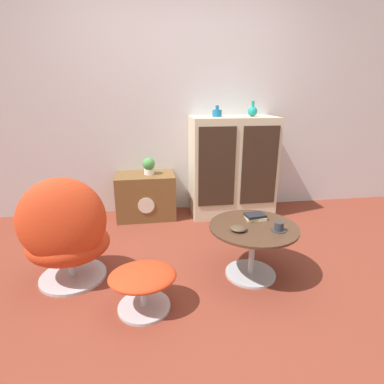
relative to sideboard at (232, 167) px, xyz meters
The scene contains 13 objects.
ground_plane 1.60m from the sideboard, 113.02° to the right, with size 12.00×12.00×0.00m, color brown.
wall_back 0.98m from the sideboard, 155.04° to the left, with size 6.40×0.06×2.60m.
sideboard is the anchor object (origin of this frame).
tv_console 1.05m from the sideboard, behind, with size 0.66×0.44×0.51m.
egg_chair 1.98m from the sideboard, 142.93° to the right, with size 0.63×0.59×0.85m.
ottoman 1.92m from the sideboard, 123.26° to the right, with size 0.44×0.38×0.29m.
coffee_table 1.35m from the sideboard, 98.64° to the right, with size 0.67×0.67×0.42m.
vase_leftmost 0.64m from the sideboard, behind, with size 0.10×0.10×0.12m.
vase_inner_left 0.65m from the sideboard, ahead, with size 0.11×0.11×0.16m.
potted_plant 0.95m from the sideboard, behind, with size 0.14×0.14×0.19m.
teacup 1.42m from the sideboard, 91.94° to the right, with size 0.11×0.11×0.06m.
book_stack 1.20m from the sideboard, 96.86° to the right, with size 0.16×0.13×0.04m.
bowl 1.41m from the sideboard, 103.82° to the right, with size 0.12×0.12×0.04m.
Camera 1 is at (-0.38, -1.89, 1.37)m, focal length 28.00 mm.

